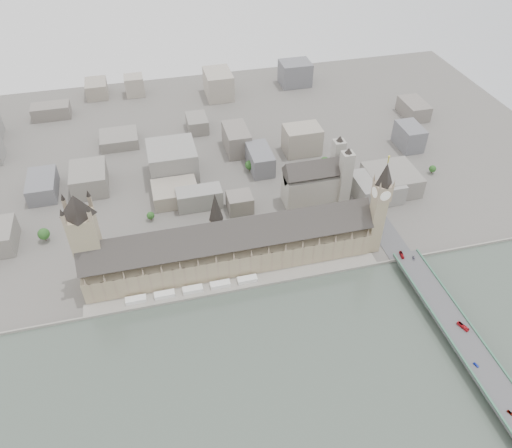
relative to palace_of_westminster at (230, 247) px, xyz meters
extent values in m
plane|color=#595651|center=(0.00, -19.70, -22.71)|extent=(900.00, 900.00, 0.00)
cube|color=gray|center=(0.00, -34.70, -21.21)|extent=(600.00, 1.50, 3.00)
cube|color=gray|center=(0.00, -27.20, -21.71)|extent=(270.00, 15.00, 2.00)
cube|color=white|center=(-90.00, -26.70, -18.71)|extent=(18.00, 7.00, 4.00)
cube|color=white|center=(-65.00, -26.70, -18.71)|extent=(18.00, 7.00, 4.00)
cube|color=white|center=(-40.00, -26.70, -18.71)|extent=(18.00, 7.00, 4.00)
cube|color=white|center=(-15.00, -26.70, -18.71)|extent=(18.00, 7.00, 4.00)
cube|color=white|center=(10.00, -26.70, -18.71)|extent=(18.00, 7.00, 4.00)
cube|color=#9F866B|center=(0.00, 0.30, -10.21)|extent=(265.00, 40.00, 25.00)
cube|color=#312F2C|center=(0.00, 0.30, 12.37)|extent=(265.00, 40.73, 40.73)
cube|color=#9F866B|center=(138.00, -11.70, 8.29)|extent=(12.00, 12.00, 62.00)
cube|color=#83705A|center=(138.00, -11.70, 47.29)|extent=(14.00, 14.00, 16.00)
cylinder|color=white|center=(145.20, -11.70, 47.29)|extent=(0.60, 10.00, 10.00)
cylinder|color=white|center=(130.80, -11.70, 47.29)|extent=(0.60, 10.00, 10.00)
cylinder|color=white|center=(138.00, -4.50, 47.29)|extent=(10.00, 0.60, 10.00)
cylinder|color=white|center=(138.00, -18.90, 47.29)|extent=(10.00, 0.60, 10.00)
cone|color=black|center=(138.00, -11.70, 66.29)|extent=(17.00, 17.00, 22.00)
cylinder|color=#F8E449|center=(138.00, -11.70, 80.29)|extent=(1.00, 1.00, 6.00)
sphere|color=#F8E449|center=(138.00, -11.70, 83.79)|extent=(2.00, 2.00, 2.00)
cone|color=#83705A|center=(144.50, -5.20, 59.29)|extent=(2.40, 2.40, 8.00)
cone|color=#83705A|center=(131.50, -5.20, 59.29)|extent=(2.40, 2.40, 8.00)
cone|color=#83705A|center=(144.50, -18.20, 59.29)|extent=(2.40, 2.40, 8.00)
cone|color=#83705A|center=(131.50, -18.20, 59.29)|extent=(2.40, 2.40, 8.00)
cube|color=#9F866B|center=(-122.00, 6.30, 17.29)|extent=(23.00, 23.00, 80.00)
cone|color=black|center=(-122.00, 6.30, 67.29)|extent=(30.00, 30.00, 20.00)
cylinder|color=#83705A|center=(-10.00, 6.30, 20.29)|extent=(12.00, 12.00, 20.00)
cone|color=black|center=(-10.00, 6.30, 44.29)|extent=(13.00, 13.00, 28.00)
cube|color=#474749|center=(162.00, -107.20, -17.58)|extent=(25.00, 325.00, 10.25)
cube|color=#9D978D|center=(105.00, 75.30, -5.71)|extent=(60.00, 28.00, 34.00)
cube|color=#312F2C|center=(105.00, 75.30, 16.29)|extent=(60.00, 28.28, 28.28)
cube|color=#9D978D|center=(137.00, 87.30, 9.29)|extent=(12.00, 12.00, 64.00)
cube|color=#9D978D|center=(137.00, 63.30, 9.29)|extent=(12.00, 12.00, 64.00)
imported|color=#B0141C|center=(156.11, -38.18, -11.14)|extent=(3.72, 9.66, 2.63)
imported|color=red|center=(166.06, -126.40, -10.97)|extent=(6.24, 10.85, 2.97)
imported|color=#1B31B3|center=(156.44, -160.71, -11.64)|extent=(3.38, 5.13, 1.62)
imported|color=gray|center=(157.68, -200.70, -11.82)|extent=(3.68, 5.01, 1.26)
imported|color=gray|center=(165.44, -44.17, -11.75)|extent=(3.56, 5.25, 1.41)
camera|label=1|loc=(-57.67, -330.92, 314.27)|focal=35.00mm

